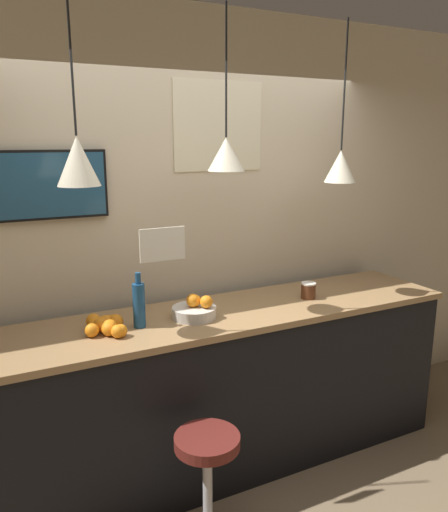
{
  "coord_description": "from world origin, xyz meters",
  "views": [
    {
      "loc": [
        -1.3,
        -1.98,
        2.09
      ],
      "look_at": [
        0.0,
        0.63,
        1.4
      ],
      "focal_mm": 35.0,
      "sensor_mm": 36.0,
      "label": 1
    }
  ],
  "objects_px": {
    "juice_bottle": "(139,304)",
    "fruit_bowl": "(195,310)",
    "spread_jar": "(308,290)",
    "bar_stool": "(207,474)",
    "mounted_tv": "(47,185)"
  },
  "relations": [
    {
      "from": "spread_jar",
      "to": "juice_bottle",
      "type": "bearing_deg",
      "value": 180.0
    },
    {
      "from": "bar_stool",
      "to": "fruit_bowl",
      "type": "bearing_deg",
      "value": 71.97
    },
    {
      "from": "bar_stool",
      "to": "juice_bottle",
      "type": "xyz_separation_m",
      "value": [
        -0.16,
        0.57,
        0.76
      ]
    },
    {
      "from": "juice_bottle",
      "to": "spread_jar",
      "type": "distance_m",
      "value": 1.16
    },
    {
      "from": "fruit_bowl",
      "to": "spread_jar",
      "type": "height_order",
      "value": "fruit_bowl"
    },
    {
      "from": "fruit_bowl",
      "to": "mounted_tv",
      "type": "bearing_deg",
      "value": 150.17
    },
    {
      "from": "bar_stool",
      "to": "spread_jar",
      "type": "distance_m",
      "value": 1.34
    },
    {
      "from": "juice_bottle",
      "to": "spread_jar",
      "type": "relative_size",
      "value": 2.95
    },
    {
      "from": "fruit_bowl",
      "to": "spread_jar",
      "type": "xyz_separation_m",
      "value": [
        0.82,
        0.0,
        0.01
      ]
    },
    {
      "from": "fruit_bowl",
      "to": "spread_jar",
      "type": "bearing_deg",
      "value": 0.18
    },
    {
      "from": "fruit_bowl",
      "to": "mounted_tv",
      "type": "distance_m",
      "value": 1.11
    },
    {
      "from": "spread_jar",
      "to": "mounted_tv",
      "type": "height_order",
      "value": "mounted_tv"
    },
    {
      "from": "juice_bottle",
      "to": "fruit_bowl",
      "type": "bearing_deg",
      "value": -0.43
    },
    {
      "from": "spread_jar",
      "to": "mounted_tv",
      "type": "relative_size",
      "value": 0.16
    },
    {
      "from": "fruit_bowl",
      "to": "mounted_tv",
      "type": "xyz_separation_m",
      "value": [
        -0.72,
        0.42,
        0.73
      ]
    }
  ]
}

